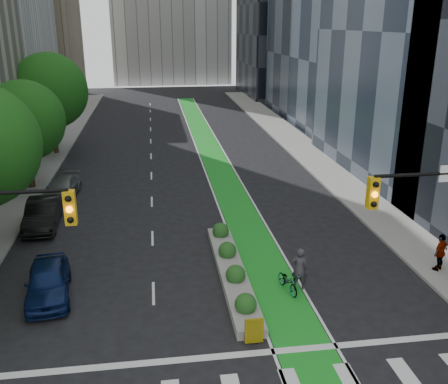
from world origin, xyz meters
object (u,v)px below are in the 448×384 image
object	(u,v)px
bicycle	(288,281)
parked_car_left_mid	(43,214)
pedestrian_far	(441,252)
median_planter	(232,269)
parked_car_left_far	(62,188)
parked_car_left_near	(48,281)
cyclist	(299,269)

from	to	relation	value
bicycle	parked_car_left_mid	bearing A→B (deg)	130.58
parked_car_left_mid	pedestrian_far	bearing A→B (deg)	-26.16
parked_car_left_mid	pedestrian_far	xyz separation A→B (m)	(19.87, -8.60, 0.27)
median_planter	parked_car_left_mid	world-z (taller)	parked_car_left_mid
parked_car_left_mid	parked_car_left_far	bearing A→B (deg)	84.36
parked_car_left_near	parked_car_left_far	size ratio (longest dim) A/B	0.98
bicycle	pedestrian_far	size ratio (longest dim) A/B	0.94
median_planter	cyclist	bearing A→B (deg)	-28.45
pedestrian_far	parked_car_left_near	bearing A→B (deg)	-32.67
median_planter	bicycle	size ratio (longest dim) A/B	5.89
median_planter	parked_car_left_far	world-z (taller)	parked_car_left_far
median_planter	cyclist	distance (m)	3.26
median_planter	pedestrian_far	bearing A→B (deg)	-5.88
median_planter	pedestrian_far	world-z (taller)	pedestrian_far
parked_car_left_mid	cyclist	bearing A→B (deg)	-38.17
cyclist	parked_car_left_far	world-z (taller)	cyclist
parked_car_left_near	parked_car_left_mid	bearing A→B (deg)	95.06
parked_car_left_far	pedestrian_far	world-z (taller)	pedestrian_far
median_planter	bicycle	world-z (taller)	median_planter
median_planter	parked_car_left_mid	bearing A→B (deg)	142.80
cyclist	parked_car_left_far	size ratio (longest dim) A/B	0.43
parked_car_left_far	pedestrian_far	size ratio (longest dim) A/B	2.48
parked_car_left_mid	median_planter	bearing A→B (deg)	-39.94
parked_car_left_far	parked_car_left_mid	bearing A→B (deg)	-87.03
cyclist	median_planter	bearing A→B (deg)	-10.98
cyclist	parked_car_left_far	xyz separation A→B (m)	(-12.55, 14.31, -0.32)
parked_car_left_near	parked_car_left_far	distance (m)	13.54
bicycle	cyclist	world-z (taller)	cyclist
bicycle	parked_car_left_far	distance (m)	18.77
median_planter	pedestrian_far	size ratio (longest dim) A/B	5.54
parked_car_left_far	pedestrian_far	distance (m)	23.98
parked_car_left_mid	pedestrian_far	world-z (taller)	pedestrian_far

